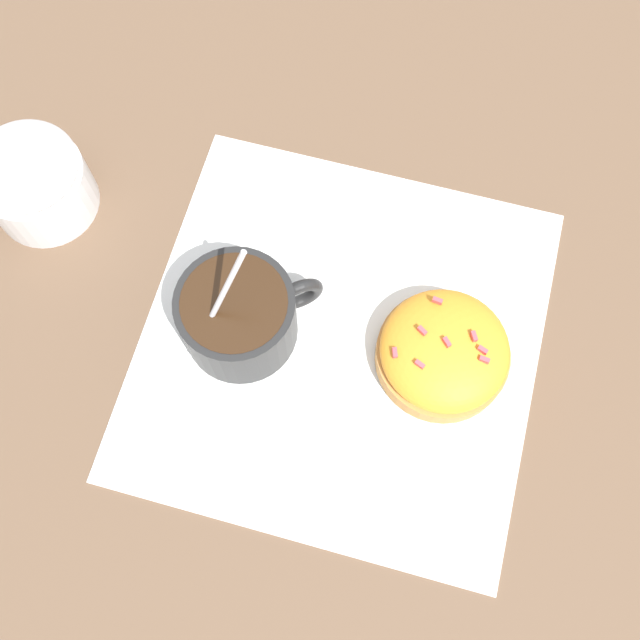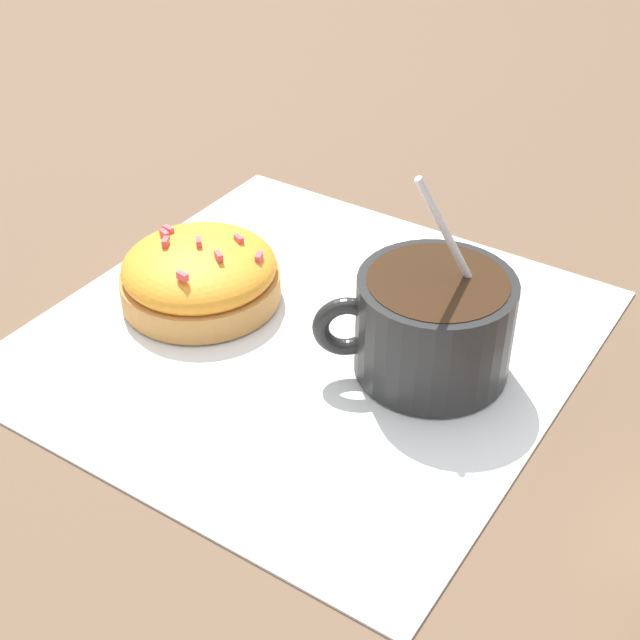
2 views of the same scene
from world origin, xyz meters
TOP-DOWN VIEW (x-y plane):
  - ground_plane at (0.00, 0.00)m, footprint 3.00×3.00m
  - paper_napkin at (0.00, 0.00)m, footprint 0.31×0.31m
  - coffee_cup at (0.07, 0.01)m, footprint 0.10×0.08m
  - frosted_pastry at (-0.07, -0.00)m, footprint 0.10×0.10m

SIDE VIEW (x-z plane):
  - ground_plane at x=0.00m, z-range 0.00..0.00m
  - paper_napkin at x=0.00m, z-range 0.00..0.00m
  - frosted_pastry at x=-0.07m, z-range 0.00..0.04m
  - coffee_cup at x=0.07m, z-range -0.03..0.09m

